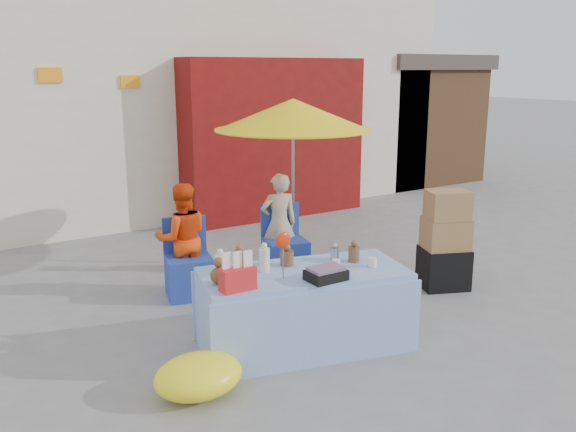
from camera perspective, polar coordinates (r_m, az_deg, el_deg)
ground at (r=5.89m, az=1.94°, el=-10.87°), size 80.00×80.00×0.00m
backdrop at (r=12.46m, az=-16.61°, el=16.20°), size 14.00×8.00×7.80m
market_table at (r=5.50m, az=1.40°, el=-8.57°), size 2.01×1.30×1.12m
chair_left at (r=6.79m, az=-9.26°, el=-5.33°), size 0.58×0.57×0.85m
chair_right at (r=7.34m, az=-0.27°, el=-3.67°), size 0.58×0.57×0.85m
vendor_orange at (r=6.80m, az=-9.86°, el=-2.10°), size 0.70×0.60×1.24m
vendor_beige at (r=7.35m, az=-0.86°, el=-0.72°), size 0.51×0.40×1.23m
umbrella at (r=7.42m, az=0.48°, el=9.41°), size 1.90×1.90×2.09m
box_stack at (r=7.09m, az=14.49°, el=-2.51°), size 0.63×0.58×1.13m
tarp_bundle at (r=4.86m, az=-8.37°, el=-14.59°), size 0.86×0.79×0.31m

